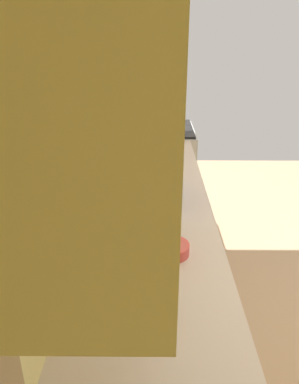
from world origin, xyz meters
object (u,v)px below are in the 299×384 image
Objects in this scene: oven_range at (156,176)px; bowl at (171,248)px; microwave at (148,175)px; kettle at (163,145)px.

oven_range is 2.01m from bowl.
microwave reaches higher than kettle.
bowl is 0.94× the size of kettle.
oven_range is 2.15× the size of microwave.
microwave is at bearing 177.71° from oven_range.
kettle is at bearing -7.76° from microwave.
bowl is at bearing -169.49° from microwave.
oven_range is 6.75× the size of kettle.
kettle is (1.28, 0.00, 0.04)m from bowl.
microwave reaches higher than oven_range.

